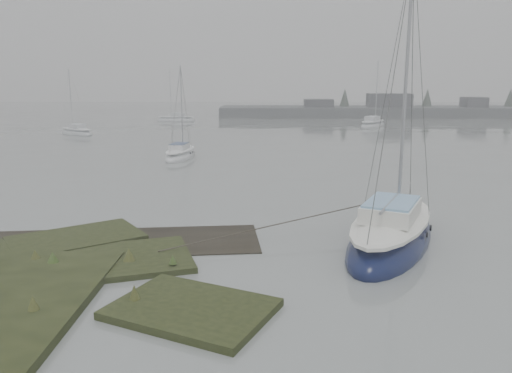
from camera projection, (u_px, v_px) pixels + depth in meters
name	position (u px, v px, depth m)	size (l,w,h in m)	color
ground	(238.00, 144.00, 41.20)	(160.00, 160.00, 0.00)	slate
far_shoreline	(435.00, 111.00, 71.83)	(60.00, 8.00, 4.15)	#4C4F51
sailboat_main	(391.00, 236.00, 16.00)	(5.06, 7.27, 9.83)	#0B1235
sailboat_white	(180.00, 155.00, 33.82)	(2.20, 4.88, 6.65)	silver
sailboat_far_a	(77.00, 132.00, 48.23)	(4.69, 4.25, 6.74)	#A1A7AC
sailboat_far_b	(373.00, 125.00, 56.06)	(4.56, 5.66, 7.85)	#A3A8AB
sailboat_far_c	(176.00, 120.00, 63.71)	(4.93, 1.77, 6.88)	silver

